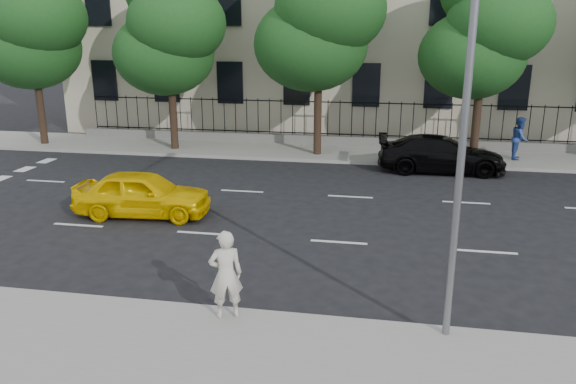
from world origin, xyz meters
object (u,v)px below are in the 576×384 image
black_sedan (441,154)px  yellow_taxi (143,194)px  street_light (465,67)px  woman_near (226,274)px

black_sedan → yellow_taxi: bearing=126.2°
street_light → woman_near: (-4.34, -0.63, -4.07)m
yellow_taxi → woman_near: woman_near is taller
street_light → black_sedan: size_ratio=1.54×
black_sedan → woman_near: woman_near is taller
yellow_taxi → woman_near: (4.56, -6.14, 0.35)m
street_light → black_sedan: street_light is taller
yellow_taxi → black_sedan: size_ratio=0.83×
woman_near → yellow_taxi: bearing=-76.8°
black_sedan → woman_near: size_ratio=2.80×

